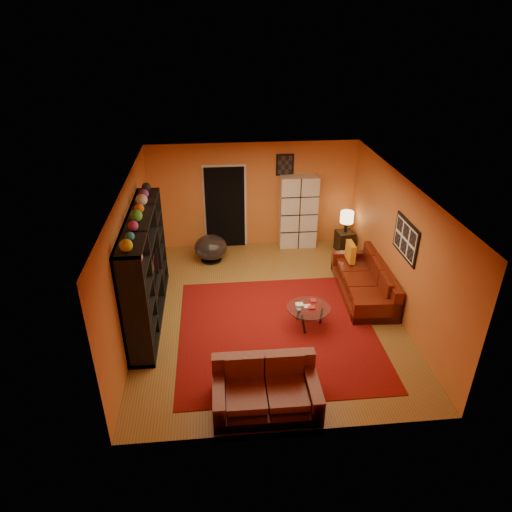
{
  "coord_description": "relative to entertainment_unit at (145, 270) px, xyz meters",
  "views": [
    {
      "loc": [
        -0.95,
        -7.45,
        5.21
      ],
      "look_at": [
        -0.22,
        0.1,
        1.17
      ],
      "focal_mm": 32.0,
      "sensor_mm": 36.0,
      "label": 1
    }
  ],
  "objects": [
    {
      "name": "rug",
      "position": [
        2.38,
        -0.7,
        -1.04
      ],
      "size": [
        3.6,
        3.6,
        0.01
      ],
      "primitive_type": "cube",
      "color": "#600B0B",
      "rests_on": "floor"
    },
    {
      "name": "wall_front",
      "position": [
        2.27,
        -3.0,
        0.25
      ],
      "size": [
        6.0,
        0.0,
        6.0
      ],
      "primitive_type": "plane",
      "rotation": [
        -1.57,
        0.0,
        0.0
      ],
      "color": "#C7672B",
      "rests_on": "floor"
    },
    {
      "name": "wall_right",
      "position": [
        4.78,
        0.0,
        0.25
      ],
      "size": [
        0.0,
        6.0,
        6.0
      ],
      "primitive_type": "plane",
      "rotation": [
        1.57,
        0.0,
        -1.57
      ],
      "color": "#C7672B",
      "rests_on": "floor"
    },
    {
      "name": "floor",
      "position": [
        2.27,
        0.0,
        -1.05
      ],
      "size": [
        6.0,
        6.0,
        0.0
      ],
      "primitive_type": "plane",
      "color": "brown",
      "rests_on": "ground"
    },
    {
      "name": "storage_cabinet",
      "position": [
        3.36,
        2.8,
        -0.14
      ],
      "size": [
        0.91,
        0.41,
        1.82
      ],
      "primitive_type": "cube",
      "rotation": [
        0.0,
        0.0,
        -0.01
      ],
      "color": "silver",
      "rests_on": "floor"
    },
    {
      "name": "tv",
      "position": [
        0.05,
        0.01,
        -0.05
      ],
      "size": [
        0.97,
        0.13,
        0.56
      ],
      "primitive_type": "imported",
      "rotation": [
        0.0,
        0.0,
        1.57
      ],
      "color": "black",
      "rests_on": "entertainment_unit"
    },
    {
      "name": "doorway",
      "position": [
        1.57,
        2.96,
        -0.03
      ],
      "size": [
        0.95,
        0.1,
        2.04
      ],
      "primitive_type": "cube",
      "color": "black",
      "rests_on": "floor"
    },
    {
      "name": "side_table",
      "position": [
        4.48,
        2.41,
        -0.8
      ],
      "size": [
        0.45,
        0.45,
        0.5
      ],
      "primitive_type": "cube",
      "rotation": [
        0.0,
        0.0,
        0.15
      ],
      "color": "black",
      "rests_on": "floor"
    },
    {
      "name": "ceiling",
      "position": [
        2.27,
        0.0,
        1.55
      ],
      "size": [
        6.0,
        6.0,
        0.0
      ],
      "primitive_type": "plane",
      "rotation": [
        3.14,
        0.0,
        0.0
      ],
      "color": "white",
      "rests_on": "wall_back"
    },
    {
      "name": "wall_back",
      "position": [
        2.27,
        3.0,
        0.25
      ],
      "size": [
        6.0,
        0.0,
        6.0
      ],
      "primitive_type": "plane",
      "rotation": [
        1.57,
        0.0,
        0.0
      ],
      "color": "#C7672B",
      "rests_on": "floor"
    },
    {
      "name": "throw_pillow",
      "position": [
        4.22,
        1.11,
        -0.42
      ],
      "size": [
        0.12,
        0.42,
        0.42
      ],
      "primitive_type": "cube",
      "color": "orange",
      "rests_on": "sofa"
    },
    {
      "name": "wall_art_back",
      "position": [
        3.02,
        2.98,
        1.0
      ],
      "size": [
        0.42,
        0.03,
        0.52
      ],
      "primitive_type": "cube",
      "color": "black",
      "rests_on": "wall_back"
    },
    {
      "name": "table_lamp",
      "position": [
        4.48,
        2.41,
        -0.17
      ],
      "size": [
        0.32,
        0.32,
        0.53
      ],
      "color": "black",
      "rests_on": "side_table"
    },
    {
      "name": "sofa",
      "position": [
        4.41,
        0.4,
        -0.77
      ],
      "size": [
        1.01,
        2.24,
        0.85
      ],
      "rotation": [
        0.0,
        0.0,
        -0.05
      ],
      "color": "#4D120A",
      "rests_on": "rug"
    },
    {
      "name": "coffee_table",
      "position": [
        2.97,
        -0.58,
        -0.69
      ],
      "size": [
        0.81,
        0.81,
        0.4
      ],
      "rotation": [
        0.0,
        0.0,
        -0.0
      ],
      "color": "silver",
      "rests_on": "floor"
    },
    {
      "name": "loveseat",
      "position": [
        1.96,
        -2.41,
        -0.77
      ],
      "size": [
        1.57,
        0.95,
        0.85
      ],
      "rotation": [
        0.0,
        0.0,
        1.56
      ],
      "color": "#4D120A",
      "rests_on": "rug"
    },
    {
      "name": "wall_art_right",
      "position": [
        4.75,
        -0.3,
        0.55
      ],
      "size": [
        0.03,
        1.0,
        0.7
      ],
      "primitive_type": "cube",
      "color": "black",
      "rests_on": "wall_right"
    },
    {
      "name": "bowl_chair",
      "position": [
        1.19,
        2.19,
        -0.71
      ],
      "size": [
        0.78,
        0.78,
        0.63
      ],
      "color": "black",
      "rests_on": "floor"
    },
    {
      "name": "entertainment_unit",
      "position": [
        0.0,
        0.0,
        0.0
      ],
      "size": [
        0.45,
        3.0,
        2.1
      ],
      "primitive_type": "cube",
      "color": "black",
      "rests_on": "floor"
    },
    {
      "name": "wall_left",
      "position": [
        -0.23,
        0.0,
        0.25
      ],
      "size": [
        0.0,
        6.0,
        6.0
      ],
      "primitive_type": "plane",
      "rotation": [
        1.57,
        0.0,
        1.57
      ],
      "color": "#C7672B",
      "rests_on": "floor"
    }
  ]
}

